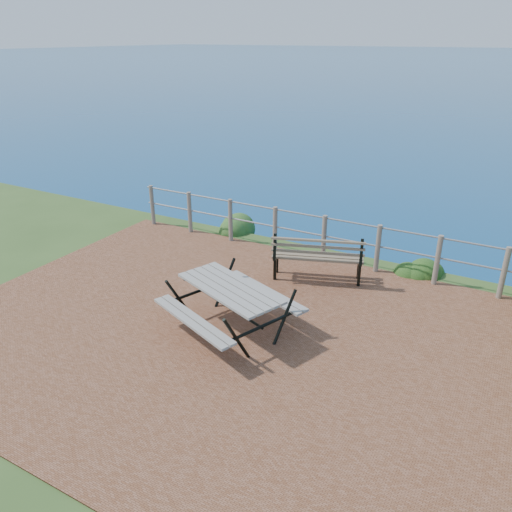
{
  "coord_description": "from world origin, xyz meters",
  "views": [
    {
      "loc": [
        3.45,
        -5.83,
        4.43
      ],
      "look_at": [
        -0.55,
        1.4,
        0.75
      ],
      "focal_mm": 35.0,
      "sensor_mm": 36.0,
      "label": 1
    }
  ],
  "objects": [
    {
      "name": "shrub_lip_west",
      "position": [
        -2.63,
        4.05,
        0.0
      ],
      "size": [
        0.8,
        0.8,
        0.56
      ],
      "primitive_type": "ellipsoid",
      "color": "#2C521F",
      "rests_on": "ground"
    },
    {
      "name": "ground",
      "position": [
        0.0,
        0.0,
        0.0
      ],
      "size": [
        10.0,
        7.0,
        0.12
      ],
      "primitive_type": "cube",
      "color": "brown",
      "rests_on": "ground"
    },
    {
      "name": "shrub_lip_east",
      "position": [
        1.92,
        3.79,
        0.0
      ],
      "size": [
        0.79,
        0.79,
        0.54
      ],
      "primitive_type": "ellipsoid",
      "color": "#1A3B12",
      "rests_on": "ground"
    },
    {
      "name": "safety_railing",
      "position": [
        0.0,
        3.35,
        0.57
      ],
      "size": [
        9.4,
        0.1,
        1.0
      ],
      "color": "#6B5B4C",
      "rests_on": "ground"
    },
    {
      "name": "park_bench",
      "position": [
        0.23,
        2.46,
        0.65
      ],
      "size": [
        1.79,
        1.0,
        0.98
      ],
      "rotation": [
        0.0,
        0.0,
        0.34
      ],
      "color": "brown",
      "rests_on": "ground"
    },
    {
      "name": "picnic_table",
      "position": [
        -0.28,
        0.06,
        0.5
      ],
      "size": [
        2.0,
        1.52,
        0.78
      ],
      "rotation": [
        0.0,
        0.0,
        -0.37
      ],
      "color": "gray",
      "rests_on": "ground"
    }
  ]
}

